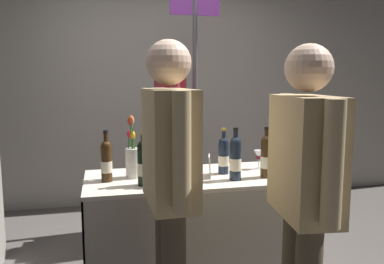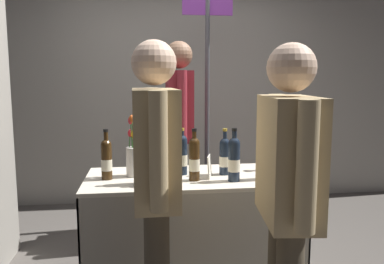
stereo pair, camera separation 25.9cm
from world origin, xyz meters
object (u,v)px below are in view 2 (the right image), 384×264
at_px(tasting_table, 192,210).
at_px(flower_vase, 134,157).
at_px(featured_wine_bottle, 141,161).
at_px(vendor_presenter, 179,120).
at_px(display_bottle_0, 107,159).
at_px(taster_foreground_right, 155,170).
at_px(booth_signpost, 207,85).
at_px(wine_glass_near_vendor, 263,157).

xyz_separation_m(tasting_table, flower_vase, (-0.39, 0.05, 0.37)).
height_order(tasting_table, featured_wine_bottle, featured_wine_bottle).
bearing_deg(vendor_presenter, display_bottle_0, -33.67).
bearing_deg(taster_foreground_right, display_bottle_0, 23.12).
height_order(display_bottle_0, booth_signpost, booth_signpost).
bearing_deg(vendor_presenter, wine_glass_near_vendor, 35.67).
xyz_separation_m(featured_wine_bottle, taster_foreground_right, (0.07, -0.51, 0.06)).
distance_m(flower_vase, taster_foreground_right, 0.73).
height_order(flower_vase, taster_foreground_right, taster_foreground_right).
relative_size(display_bottle_0, vendor_presenter, 0.19).
relative_size(featured_wine_bottle, display_bottle_0, 1.01).
bearing_deg(tasting_table, taster_foreground_right, -111.91).
xyz_separation_m(flower_vase, taster_foreground_right, (0.12, -0.71, 0.07)).
bearing_deg(taster_foreground_right, wine_glass_near_vendor, -47.18).
bearing_deg(taster_foreground_right, vendor_presenter, -11.15).
xyz_separation_m(taster_foreground_right, booth_signpost, (0.56, 1.79, 0.39)).
height_order(flower_vase, vendor_presenter, vendor_presenter).
relative_size(display_bottle_0, taster_foreground_right, 0.21).
relative_size(display_bottle_0, wine_glass_near_vendor, 2.41).
xyz_separation_m(wine_glass_near_vendor, flower_vase, (-0.91, -0.05, 0.03)).
xyz_separation_m(tasting_table, wine_glass_near_vendor, (0.52, 0.10, 0.33)).
xyz_separation_m(wine_glass_near_vendor, vendor_presenter, (-0.53, 0.73, 0.19)).
distance_m(display_bottle_0, vendor_presenter, 1.02).
relative_size(wine_glass_near_vendor, booth_signpost, 0.06).
height_order(wine_glass_near_vendor, taster_foreground_right, taster_foreground_right).
height_order(featured_wine_bottle, display_bottle_0, featured_wine_bottle).
bearing_deg(taster_foreground_right, featured_wine_bottle, 7.04).
height_order(wine_glass_near_vendor, booth_signpost, booth_signpost).
bearing_deg(booth_signpost, flower_vase, -122.09).
relative_size(tasting_table, featured_wine_bottle, 4.27).
distance_m(featured_wine_bottle, taster_foreground_right, 0.51).
distance_m(vendor_presenter, taster_foreground_right, 1.52).
bearing_deg(flower_vase, display_bottle_0, -160.13).
bearing_deg(wine_glass_near_vendor, vendor_presenter, 126.04).
relative_size(featured_wine_bottle, booth_signpost, 0.15).
relative_size(vendor_presenter, booth_signpost, 0.78).
bearing_deg(booth_signpost, display_bottle_0, -126.66).
relative_size(wine_glass_near_vendor, taster_foreground_right, 0.09).
xyz_separation_m(tasting_table, vendor_presenter, (-0.01, 0.83, 0.53)).
xyz_separation_m(featured_wine_bottle, flower_vase, (-0.05, 0.21, -0.01)).
distance_m(taster_foreground_right, booth_signpost, 1.92).
xyz_separation_m(tasting_table, taster_foreground_right, (-0.27, -0.66, 0.44)).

